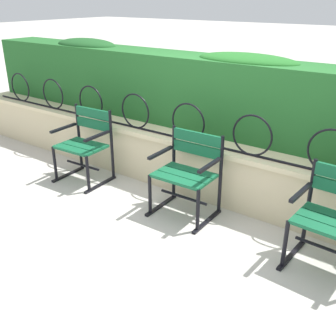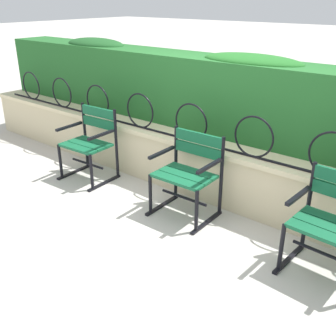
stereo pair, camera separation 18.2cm
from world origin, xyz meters
The scene contains 7 objects.
ground_plane centered at (0.00, 0.00, 0.00)m, with size 60.00×60.00×0.00m, color #BCB7AD.
stone_wall centered at (0.00, 0.75, 0.31)m, with size 7.83×0.41×0.62m.
iron_arch_fence centered at (-0.15, 0.67, 0.81)m, with size 7.28×0.02×0.42m.
hedge_row centered at (-0.01, 1.22, 1.06)m, with size 7.67×0.58×0.91m.
park_chair_left centered at (-1.35, 0.26, 0.46)m, with size 0.60×0.55×0.86m.
park_chair_centre centered at (0.09, 0.30, 0.46)m, with size 0.62×0.53×0.84m.
park_chair_right centered at (1.53, 0.24, 0.46)m, with size 0.63×0.55×0.83m.
Camera 2 is at (2.19, -2.61, 2.07)m, focal length 42.08 mm.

